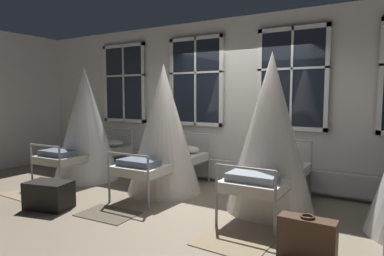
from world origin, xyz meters
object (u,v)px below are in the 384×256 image
at_px(cot_third, 271,135).
at_px(travel_trunk, 49,195).
at_px(cot_second, 164,131).
at_px(cot_first, 86,125).
at_px(suitcase_dark, 307,239).

relative_size(cot_third, travel_trunk, 3.57).
bearing_deg(cot_third, cot_second, 90.47).
bearing_deg(cot_second, cot_first, 91.01).
relative_size(cot_second, travel_trunk, 3.44).
xyz_separation_m(cot_second, travel_trunk, (-0.92, -1.63, -0.86)).
height_order(cot_first, cot_third, cot_third).
relative_size(cot_first, cot_third, 0.97).
height_order(cot_first, suitcase_dark, cot_first).
distance_m(cot_third, travel_trunk, 3.37).
bearing_deg(travel_trunk, cot_second, 60.49).
distance_m(cot_third, suitcase_dark, 1.79).
distance_m(cot_first, cot_third, 3.75).
distance_m(suitcase_dark, travel_trunk, 3.63).
bearing_deg(cot_third, cot_first, 91.33).
bearing_deg(cot_third, suitcase_dark, -148.14).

